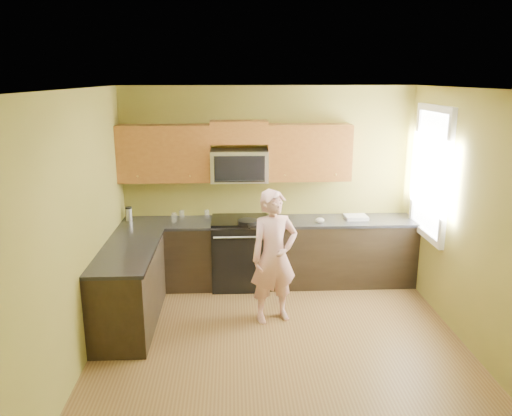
{
  "coord_description": "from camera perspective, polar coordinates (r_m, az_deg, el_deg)",
  "views": [
    {
      "loc": [
        -0.5,
        -4.8,
        2.81
      ],
      "look_at": [
        -0.2,
        1.3,
        1.2
      ],
      "focal_mm": 35.05,
      "sensor_mm": 36.0,
      "label": 1
    }
  ],
  "objects": [
    {
      "name": "napkin_a",
      "position": [
        6.62,
        2.17,
        -1.57
      ],
      "size": [
        0.14,
        0.15,
        0.06
      ],
      "primitive_type": "ellipsoid",
      "rotation": [
        0.0,
        0.0,
        0.29
      ],
      "color": "silver",
      "rests_on": "countertop_back"
    },
    {
      "name": "glass_c",
      "position": [
        6.88,
        -5.65,
        -0.73
      ],
      "size": [
        0.08,
        0.08,
        0.12
      ],
      "primitive_type": "cylinder",
      "rotation": [
        0.0,
        0.0,
        -0.21
      ],
      "color": "silver",
      "rests_on": "countertop_back"
    },
    {
      "name": "wall_left",
      "position": [
        5.24,
        -19.34,
        -2.28
      ],
      "size": [
        0.0,
        4.0,
        4.0
      ],
      "primitive_type": "plane",
      "rotation": [
        1.57,
        0.0,
        1.57
      ],
      "color": "olive",
      "rests_on": "ground"
    },
    {
      "name": "microwave",
      "position": [
        6.74,
        -1.91,
        3.12
      ],
      "size": [
        0.76,
        0.4,
        0.42
      ],
      "primitive_type": null,
      "color": "silver",
      "rests_on": "wall_back"
    },
    {
      "name": "wall_back",
      "position": [
        6.98,
        1.36,
        2.68
      ],
      "size": [
        4.0,
        0.0,
        4.0
      ],
      "primitive_type": "plane",
      "rotation": [
        1.57,
        0.0,
        0.0
      ],
      "color": "olive",
      "rests_on": "ground"
    },
    {
      "name": "countertop_back",
      "position": [
        6.79,
        1.53,
        -1.59
      ],
      "size": [
        4.0,
        0.62,
        0.04
      ],
      "primitive_type": "cube",
      "color": "black",
      "rests_on": "cabinet_back_run"
    },
    {
      "name": "floor",
      "position": [
        5.59,
        2.8,
        -15.45
      ],
      "size": [
        4.0,
        4.0,
        0.0
      ],
      "primitive_type": "plane",
      "color": "brown",
      "rests_on": "ground"
    },
    {
      "name": "toast_slice",
      "position": [
        6.65,
        3.62,
        -1.71
      ],
      "size": [
        0.12,
        0.12,
        0.01
      ],
      "primitive_type": "cube",
      "rotation": [
        0.0,
        0.0,
        0.1
      ],
      "color": "#B27F47",
      "rests_on": "countertop_back"
    },
    {
      "name": "glass_b",
      "position": [
        6.78,
        -9.32,
        -1.09
      ],
      "size": [
        0.08,
        0.08,
        0.12
      ],
      "primitive_type": "cylinder",
      "rotation": [
        0.0,
        0.0,
        0.17
      ],
      "color": "silver",
      "rests_on": "countertop_back"
    },
    {
      "name": "travel_mug",
      "position": [
        6.99,
        -14.26,
        -1.39
      ],
      "size": [
        0.1,
        0.1,
        0.19
      ],
      "primitive_type": null,
      "rotation": [
        0.0,
        0.0,
        -0.11
      ],
      "color": "silver",
      "rests_on": "countertop_back"
    },
    {
      "name": "ceiling",
      "position": [
        4.83,
        3.21,
        13.43
      ],
      "size": [
        4.0,
        4.0,
        0.0
      ],
      "primitive_type": "plane",
      "rotation": [
        3.14,
        0.0,
        0.0
      ],
      "color": "white",
      "rests_on": "ground"
    },
    {
      "name": "glass_a",
      "position": [
        6.9,
        -8.48,
        -0.78
      ],
      "size": [
        0.08,
        0.08,
        0.12
      ],
      "primitive_type": "cylinder",
      "rotation": [
        0.0,
        0.0,
        0.22
      ],
      "color": "silver",
      "rests_on": "countertop_back"
    },
    {
      "name": "wall_front",
      "position": [
        3.2,
        6.64,
        -12.5
      ],
      "size": [
        4.0,
        0.0,
        4.0
      ],
      "primitive_type": "plane",
      "rotation": [
        -1.57,
        0.0,
        0.0
      ],
      "color": "olive",
      "rests_on": "ground"
    },
    {
      "name": "upper_cab_left",
      "position": [
        6.83,
        -10.25,
        3.05
      ],
      "size": [
        1.22,
        0.33,
        0.75
      ],
      "primitive_type": null,
      "color": "brown",
      "rests_on": "wall_back"
    },
    {
      "name": "napkin_b",
      "position": [
        6.72,
        7.3,
        -1.39
      ],
      "size": [
        0.16,
        0.16,
        0.07
      ],
      "primitive_type": "ellipsoid",
      "rotation": [
        0.0,
        0.0,
        0.34
      ],
      "color": "silver",
      "rests_on": "countertop_back"
    },
    {
      "name": "stove",
      "position": [
        6.89,
        -1.82,
        -5.07
      ],
      "size": [
        0.76,
        0.65,
        0.95
      ],
      "primitive_type": null,
      "color": "black",
      "rests_on": "floor"
    },
    {
      "name": "frying_pan",
      "position": [
        6.5,
        -0.91,
        -1.87
      ],
      "size": [
        0.27,
        0.47,
        0.06
      ],
      "primitive_type": null,
      "rotation": [
        0.0,
        0.0,
        0.03
      ],
      "color": "black",
      "rests_on": "stove"
    },
    {
      "name": "wall_right",
      "position": [
        5.61,
        23.79,
        -1.62
      ],
      "size": [
        0.0,
        4.0,
        4.0
      ],
      "primitive_type": "plane",
      "rotation": [
        1.57,
        0.0,
        -1.57
      ],
      "color": "olive",
      "rests_on": "ground"
    },
    {
      "name": "dish_towel",
      "position": [
        6.98,
        11.32,
        -1.03
      ],
      "size": [
        0.31,
        0.25,
        0.05
      ],
      "primitive_type": "cube",
      "rotation": [
        0.0,
        0.0,
        0.02
      ],
      "color": "white",
      "rests_on": "countertop_back"
    },
    {
      "name": "butter_tub",
      "position": [
        6.75,
        1.88,
        -1.5
      ],
      "size": [
        0.14,
        0.14,
        0.09
      ],
      "primitive_type": null,
      "rotation": [
        0.0,
        0.0,
        -0.12
      ],
      "color": "#F2F33F",
      "rests_on": "countertop_back"
    },
    {
      "name": "countertop_left",
      "position": [
        5.85,
        -14.43,
        -4.77
      ],
      "size": [
        0.62,
        1.6,
        0.04
      ],
      "primitive_type": "cube",
      "color": "black",
      "rests_on": "cabinet_left_run"
    },
    {
      "name": "upper_cab_right",
      "position": [
        6.86,
        5.98,
        3.24
      ],
      "size": [
        1.12,
        0.33,
        0.75
      ],
      "primitive_type": null,
      "color": "brown",
      "rests_on": "wall_back"
    },
    {
      "name": "upper_cab_over_mw",
      "position": [
        6.68,
        -1.96,
        8.65
      ],
      "size": [
        0.76,
        0.33,
        0.3
      ],
      "primitive_type": "cube",
      "color": "brown",
      "rests_on": "wall_back"
    },
    {
      "name": "window",
      "position": [
        6.6,
        19.36,
        3.8
      ],
      "size": [
        0.06,
        1.06,
        1.66
      ],
      "primitive_type": null,
      "color": "white",
      "rests_on": "wall_right"
    },
    {
      "name": "cabinet_back_run",
      "position": [
        6.94,
        1.49,
        -5.21
      ],
      "size": [
        4.0,
        0.6,
        0.88
      ],
      "primitive_type": "cube",
      "color": "black",
      "rests_on": "floor"
    },
    {
      "name": "woman",
      "position": [
        5.82,
        2.07,
        -5.56
      ],
      "size": [
        0.67,
        0.54,
        1.58
      ],
      "primitive_type": "imported",
      "rotation": [
        0.0,
        0.0,
        0.31
      ],
      "color": "#E67673",
      "rests_on": "floor"
    },
    {
      "name": "cabinet_left_run",
      "position": [
        6.02,
        -14.25,
        -8.9
      ],
      "size": [
        0.6,
        1.6,
        0.88
      ],
      "primitive_type": "cube",
      "color": "black",
      "rests_on": "floor"
    }
  ]
}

